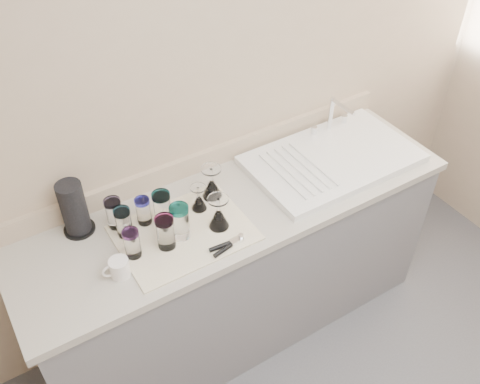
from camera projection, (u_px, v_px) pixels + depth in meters
counter_unit at (237, 267)px, 2.71m from camera, size 2.06×0.62×0.90m
sink_unit at (332, 158)px, 2.62m from camera, size 0.82×0.50×0.22m
dish_towel at (184, 233)px, 2.26m from camera, size 0.55×0.42×0.01m
tumbler_teal at (124, 222)px, 2.20m from camera, size 0.07×0.07×0.14m
tumbler_cyan at (143, 211)px, 2.26m from camera, size 0.06×0.06×0.13m
tumbler_purple at (162, 208)px, 2.25m from camera, size 0.08×0.08×0.16m
tumbler_magenta at (132, 243)px, 2.11m from camera, size 0.07×0.07×0.13m
tumbler_blue at (166, 232)px, 2.15m from camera, size 0.08×0.08×0.15m
tumbler_lavender at (180, 221)px, 2.19m from camera, size 0.08×0.08×0.16m
tumbler_extra at (114, 213)px, 2.24m from camera, size 0.07×0.07×0.14m
goblet_back_left at (199, 201)px, 2.34m from camera, size 0.07×0.07×0.12m
goblet_back_right at (212, 187)px, 2.39m from camera, size 0.09×0.09×0.16m
goblet_front_left at (219, 217)px, 2.25m from camera, size 0.09×0.09×0.16m
can_opener at (227, 245)px, 2.18m from camera, size 0.15×0.06×0.02m
white_mug at (119, 268)px, 2.06m from camera, size 0.11×0.09×0.08m
paper_towel_roll at (74, 209)px, 2.20m from camera, size 0.13×0.13×0.25m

